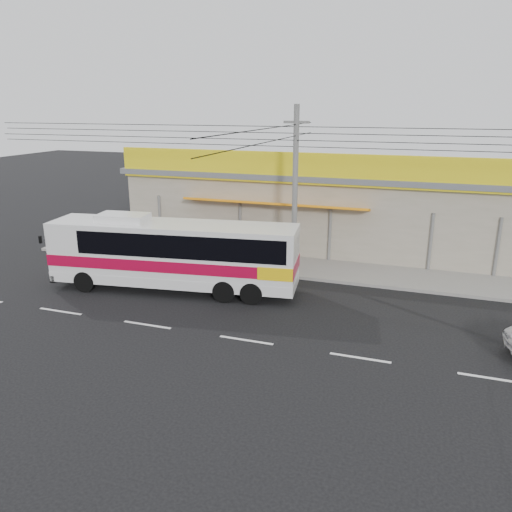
{
  "coord_description": "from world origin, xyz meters",
  "views": [
    {
      "loc": [
        5.52,
        -17.58,
        7.99
      ],
      "look_at": [
        -1.17,
        2.0,
        1.72
      ],
      "focal_mm": 35.0,
      "sensor_mm": 36.0,
      "label": 1
    }
  ],
  "objects": [
    {
      "name": "ground",
      "position": [
        0.0,
        0.0,
        0.0
      ],
      "size": [
        120.0,
        120.0,
        0.0
      ],
      "primitive_type": "plane",
      "color": "black",
      "rests_on": "ground"
    },
    {
      "name": "sidewalk",
      "position": [
        0.0,
        6.0,
        0.07
      ],
      "size": [
        30.0,
        3.2,
        0.15
      ],
      "primitive_type": "cube",
      "color": "gray",
      "rests_on": "ground"
    },
    {
      "name": "lane_markings",
      "position": [
        0.0,
        -2.5,
        0.0
      ],
      "size": [
        50.0,
        0.12,
        0.01
      ],
      "primitive_type": null,
      "color": "silver",
      "rests_on": "ground"
    },
    {
      "name": "storefront_building",
      "position": [
        -0.01,
        11.54,
        2.3
      ],
      "size": [
        22.6,
        9.2,
        5.7
      ],
      "color": "gray",
      "rests_on": "ground"
    },
    {
      "name": "coach_bus",
      "position": [
        -4.62,
        1.29,
        1.81
      ],
      "size": [
        11.21,
        3.78,
        3.39
      ],
      "rotation": [
        0.0,
        0.0,
        0.13
      ],
      "color": "silver",
      "rests_on": "ground"
    },
    {
      "name": "motorbike_red",
      "position": [
        -4.11,
        5.98,
        0.59
      ],
      "size": [
        1.76,
        0.91,
        0.88
      ],
      "primitive_type": "imported",
      "rotation": [
        0.0,
        0.0,
        1.77
      ],
      "color": "maroon",
      "rests_on": "sidewalk"
    },
    {
      "name": "motorbike_dark",
      "position": [
        -10.12,
        7.03,
        0.73
      ],
      "size": [
        2.0,
        0.92,
        1.16
      ],
      "primitive_type": "imported",
      "rotation": [
        0.0,
        0.0,
        1.37
      ],
      "color": "black",
      "rests_on": "sidewalk"
    },
    {
      "name": "utility_pole",
      "position": [
        -0.37,
        5.4,
        6.64
      ],
      "size": [
        34.0,
        14.0,
        8.05
      ],
      "color": "#5C5C5A",
      "rests_on": "ground"
    }
  ]
}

